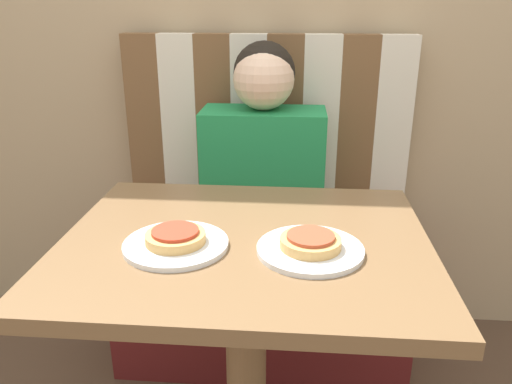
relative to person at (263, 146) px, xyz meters
name	(u,v)px	position (x,y,z in m)	size (l,w,h in m)	color
booth_seat	(263,292)	(0.00, 0.00, -0.57)	(1.03, 0.45, 0.50)	#5B1919
booth_backrest	(267,128)	(0.00, 0.19, 0.02)	(1.03, 0.07, 0.67)	brown
dining_table	(246,284)	(0.00, -0.60, -0.17)	(0.83, 0.68, 0.77)	brown
person	(263,146)	(0.00, 0.00, 0.00)	(0.41, 0.23, 0.66)	#1E8447
plate_left	(176,245)	(-0.15, -0.66, -0.04)	(0.23, 0.23, 0.01)	white
plate_right	(310,250)	(0.15, -0.66, -0.04)	(0.23, 0.23, 0.01)	white
pizza_left	(175,236)	(-0.15, -0.66, -0.02)	(0.13, 0.13, 0.03)	tan
pizza_right	(311,241)	(0.15, -0.66, -0.02)	(0.13, 0.13, 0.03)	tan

